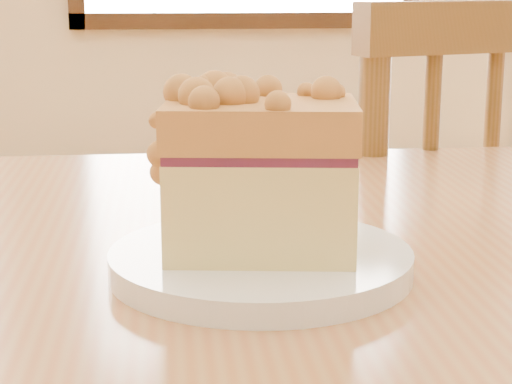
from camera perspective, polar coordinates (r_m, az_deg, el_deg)
cafe_table_main at (r=0.73m, az=12.45°, el=-10.92°), size 1.17×0.78×0.75m
cafe_chair_main at (r=1.32m, az=10.15°, el=-7.82°), size 0.53×0.53×0.93m
plate at (r=0.61m, az=0.30°, el=-4.57°), size 0.21×0.21×0.02m
cake_slice at (r=0.59m, az=0.28°, el=1.53°), size 0.14×0.11×0.12m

